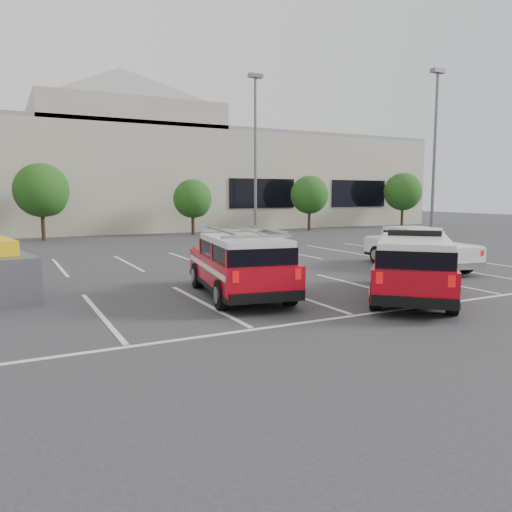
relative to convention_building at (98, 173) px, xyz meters
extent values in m
plane|color=#2E2E30|center=(-0.18, -31.86, -4.72)|extent=(120.00, 120.00, 0.00)
cube|color=silver|center=(-0.18, -27.36, -4.71)|extent=(23.00, 15.00, 0.01)
cube|color=#BCB69F|center=(-0.18, 0.14, -0.72)|extent=(60.00, 15.00, 8.00)
cube|color=gray|center=(-0.18, 0.14, 3.43)|extent=(60.00, 15.00, 0.30)
cube|color=#BCB69F|center=(1.82, -1.36, 4.28)|extent=(14.00, 12.00, 2.00)
pyramid|color=gray|center=(1.82, -1.36, 6.88)|extent=(15.98, 15.98, 3.20)
cylinder|color=#3F2B19|center=(-5.18, -9.86, -3.80)|extent=(0.24, 0.24, 1.84)
sphere|color=#1A4111|center=(-5.18, -9.86, -1.56)|extent=(3.37, 3.37, 3.37)
sphere|color=#1A4111|center=(-4.78, -9.66, -2.07)|extent=(2.24, 2.24, 2.24)
cylinder|color=#3F2B19|center=(4.82, -9.86, -3.96)|extent=(0.24, 0.24, 1.51)
sphere|color=#1A4111|center=(4.82, -9.86, -2.11)|extent=(2.77, 2.77, 2.77)
sphere|color=#1A4111|center=(5.22, -9.66, -2.53)|extent=(1.85, 1.85, 1.85)
cylinder|color=#3F2B19|center=(14.82, -9.86, -3.88)|extent=(0.24, 0.24, 1.67)
sphere|color=#1A4111|center=(14.82, -9.86, -1.84)|extent=(3.07, 3.07, 3.07)
sphere|color=#1A4111|center=(15.22, -9.66, -2.30)|extent=(2.05, 2.05, 2.05)
cylinder|color=#3F2B19|center=(24.82, -9.86, -3.80)|extent=(0.24, 0.24, 1.84)
sphere|color=#1A4111|center=(24.82, -9.86, -1.56)|extent=(3.37, 3.37, 3.37)
sphere|color=#1A4111|center=(25.22, -9.66, -2.07)|extent=(2.24, 2.24, 2.24)
cube|color=#59595E|center=(6.82, -15.86, -4.62)|extent=(0.60, 0.60, 0.20)
cylinder|color=#59595E|center=(6.82, -15.86, 0.28)|extent=(0.18, 0.18, 10.00)
cube|color=#59595E|center=(6.82, -15.86, 5.40)|extent=(0.90, 0.40, 0.24)
cube|color=#59595E|center=(15.82, -21.86, -4.62)|extent=(0.60, 0.60, 0.20)
cylinder|color=#59595E|center=(15.82, -21.86, 0.28)|extent=(0.18, 0.18, 10.00)
cube|color=#59595E|center=(15.82, -21.86, 5.40)|extent=(0.90, 0.40, 0.24)
cube|color=#AF0814|center=(2.52, -33.84, -3.98)|extent=(5.12, 5.21, 0.82)
cube|color=black|center=(2.18, -34.19, -3.36)|extent=(3.93, 3.98, 0.43)
cube|color=silver|center=(2.18, -34.19, -3.06)|extent=(3.85, 3.90, 0.16)
cube|color=black|center=(2.76, -33.59, -2.91)|extent=(1.23, 1.20, 0.15)
cube|color=silver|center=(6.99, -29.60, -4.04)|extent=(2.55, 5.39, 0.75)
cube|color=black|center=(7.06, -29.13, -3.47)|extent=(1.90, 2.06, 0.39)
cube|color=silver|center=(7.06, -29.13, -3.20)|extent=(1.86, 2.02, 0.14)
cube|color=#AF0814|center=(-1.62, -31.30, -3.98)|extent=(2.77, 5.24, 0.82)
cube|color=black|center=(-1.70, -31.78, -3.35)|extent=(2.35, 3.67, 0.43)
cube|color=silver|center=(-1.70, -31.78, -3.06)|extent=(2.30, 3.60, 0.16)
cube|color=#A5A5A8|center=(-1.70, -31.78, -2.78)|extent=(2.35, 3.35, 0.06)
camera|label=1|loc=(-7.62, -44.00, -1.84)|focal=35.00mm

